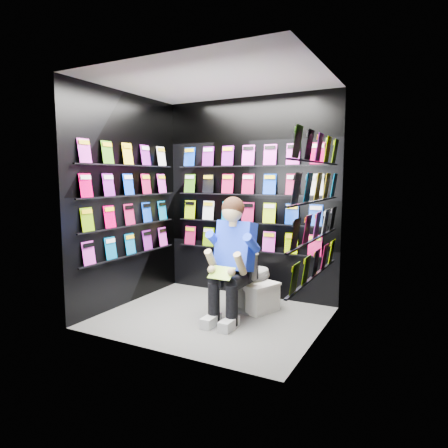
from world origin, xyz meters
The scene contains 14 objects.
floor centered at (0.00, 0.00, 0.00)m, with size 2.40×2.40×0.00m, color slate.
ceiling centered at (0.00, 0.00, 2.60)m, with size 2.40×2.40×0.00m, color white.
wall_back centered at (0.00, 1.00, 1.30)m, with size 2.40×0.04×2.60m, color black.
wall_front centered at (0.00, -1.00, 1.30)m, with size 2.40×0.04×2.60m, color black.
wall_left centered at (-1.20, 0.00, 1.30)m, with size 0.04×2.00×2.60m, color black.
wall_right centered at (1.20, 0.00, 1.30)m, with size 0.04×2.00×2.60m, color black.
comics_back centered at (0.00, 0.97, 1.31)m, with size 2.10×0.06×1.37m, color #D8004F, non-canonical shape.
comics_left centered at (-1.17, 0.00, 1.31)m, with size 0.06×1.70×1.37m, color #D8004F, non-canonical shape.
comics_right centered at (1.17, 0.00, 1.31)m, with size 0.06×1.70×1.37m, color #D8004F, non-canonical shape.
toilet centered at (0.22, 0.54, 0.37)m, with size 0.42×0.75×0.73m, color white.
longbox centered at (0.43, 0.44, 0.15)m, with size 0.22×0.41×0.31m, color white.
longbox_lid centered at (0.43, 0.44, 0.32)m, with size 0.24×0.43×0.03m, color white.
reader centered at (0.22, 0.16, 0.80)m, with size 0.56×0.82×1.51m, color #1836EB, non-canonical shape.
held_comic centered at (0.22, -0.19, 0.58)m, with size 0.26×0.01×0.18m, color green.
Camera 1 is at (2.15, -3.80, 1.59)m, focal length 32.00 mm.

